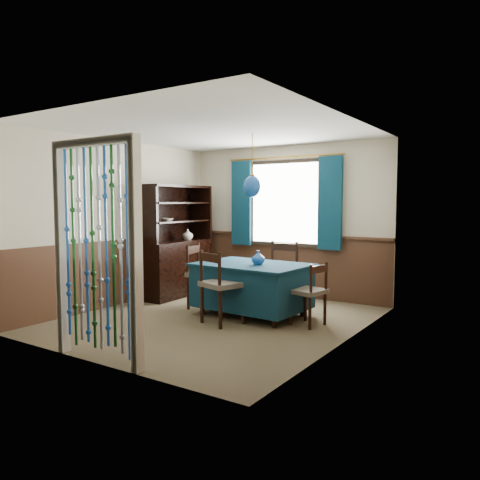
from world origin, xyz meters
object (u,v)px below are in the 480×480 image
Objects in this scene: chair_near at (221,285)px; bowl_shelf at (167,220)px; sideboard at (176,258)px; chair_far at (280,272)px; chair_right at (310,292)px; chair_left at (203,274)px; vase_table at (258,258)px; pendant_lamp at (252,186)px; vase_sideboard at (188,234)px; dining_table at (252,285)px.

bowl_shelf is at bearing 170.47° from chair_near.
sideboard is 9.02× the size of bowl_shelf.
bowl_shelf is (-1.80, -0.50, 0.77)m from chair_far.
chair_left is at bearing 98.46° from chair_right.
chair_far reaches higher than chair_near.
sideboard is 10.65× the size of vase_table.
sideboard is 2.14× the size of pendant_lamp.
chair_far is at bearing -0.26° from vase_sideboard.
chair_far is 1.46m from pendant_lamp.
chair_right reaches higher than dining_table.
chair_left is 1.04m from vase_table.
vase_sideboard is at bearing -143.48° from chair_left.
dining_table is 8.95× the size of vase_table.
pendant_lamp is (1.81, -0.49, 1.15)m from sideboard.
bowl_shelf is at bearing 95.18° from chair_right.
chair_near is at bearing 130.35° from chair_right.
chair_near is at bearing -110.43° from vase_table.
pendant_lamp reaches higher than chair_left.
chair_left is 5.45× the size of vase_table.
chair_near is 1.01m from chair_left.
dining_table is 0.88m from chair_left.
pendant_lamp is at bearing 98.17° from chair_near.
vase_sideboard reaches higher than chair_right.
chair_far is at bearing 15.68° from bowl_shelf.
chair_far is 5.60× the size of vase_table.
bowl_shelf is (-1.66, 0.83, 0.78)m from chair_near.
dining_table is 0.62m from chair_near.
pendant_lamp reaches higher than sideboard.
vase_sideboard is at bearing 157.35° from pendant_lamp.
bowl_shelf is at bearing 175.60° from dining_table.
chair_far is 1.15m from chair_left.
chair_near is at bearing -26.55° from bowl_shelf.
chair_near is at bearing -38.98° from vase_sideboard.
sideboard is (-1.72, 1.10, 0.13)m from chair_near.
vase_sideboard is at bearing 84.54° from chair_right.
chair_left is 1.19m from bowl_shelf.
pendant_lamp is (0.88, -0.03, 1.28)m from chair_left.
sideboard is 2.01m from vase_table.
bowl_shelf is (-1.75, 0.22, -0.50)m from pendant_lamp.
chair_right is 2.77m from sideboard.
dining_table is at bearing 163.80° from vase_table.
chair_left is 1.05m from sideboard.
sideboard is at bearing 164.92° from vase_table.
chair_far is 0.82m from vase_table.
chair_left reaches higher than dining_table.
bowl_shelf reaches higher than chair_right.
dining_table is at bearing 82.26° from chair_far.
dining_table is 1.36m from pendant_lamp.
pendant_lamp is (0.09, 0.61, 1.28)m from chair_near.
dining_table is 1.91× the size of chair_right.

